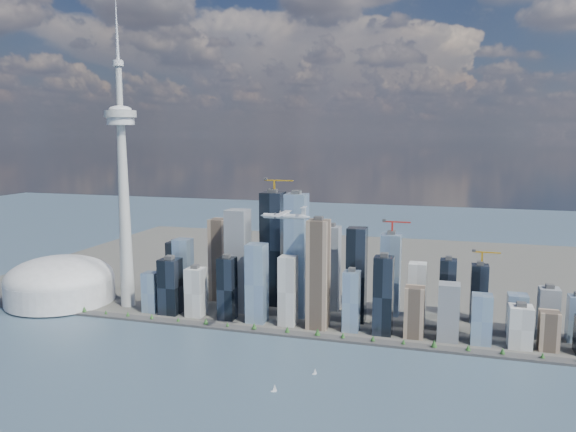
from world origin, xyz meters
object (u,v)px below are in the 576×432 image
(sailboat_west, at_px, (274,389))
(needle_tower, at_px, (123,181))
(airplane, at_px, (285,216))
(sailboat_east, at_px, (315,372))
(dome_stadium, at_px, (60,282))

(sailboat_west, bearing_deg, needle_tower, 134.11)
(needle_tower, distance_m, sailboat_west, 505.53)
(airplane, distance_m, sailboat_west, 235.79)
(sailboat_west, height_order, sailboat_east, sailboat_west)
(needle_tower, height_order, airplane, needle_tower)
(sailboat_west, bearing_deg, dome_stadium, 143.14)
(needle_tower, bearing_deg, sailboat_west, -35.09)
(airplane, bearing_deg, sailboat_west, -79.77)
(dome_stadium, bearing_deg, sailboat_west, -26.06)
(dome_stadium, xyz_separation_m, airplane, (485.83, -127.99, 165.80))
(sailboat_west, bearing_deg, airplane, 89.36)
(sailboat_east, bearing_deg, dome_stadium, 142.04)
(needle_tower, height_order, sailboat_west, needle_tower)
(needle_tower, distance_m, dome_stadium, 241.40)
(airplane, bearing_deg, dome_stadium, 165.31)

